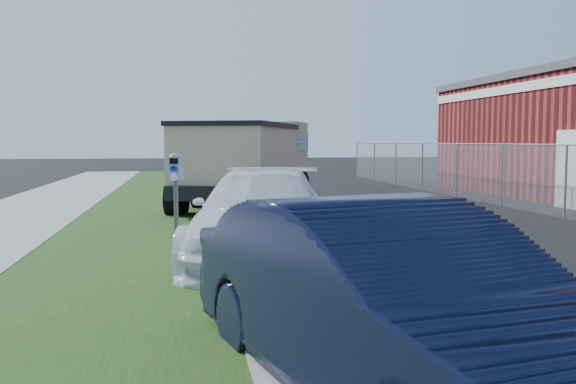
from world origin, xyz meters
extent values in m
plane|color=black|center=(0.00, 0.00, 0.00)|extent=(120.00, 120.00, 0.00)
cube|color=gray|center=(-2.60, 2.00, 0.07)|extent=(0.25, 50.00, 0.15)
cube|color=#173C10|center=(-4.20, 2.00, 0.07)|extent=(3.00, 50.00, 0.13)
plane|color=slate|center=(6.00, 7.00, 0.90)|extent=(0.00, 30.00, 30.00)
cylinder|color=gray|center=(6.00, 7.00, 1.80)|extent=(0.04, 30.00, 0.04)
cylinder|color=gray|center=(6.00, 4.00, 0.90)|extent=(0.06, 0.06, 1.80)
cylinder|color=gray|center=(6.00, 7.00, 0.90)|extent=(0.06, 0.06, 1.80)
cylinder|color=gray|center=(6.00, 10.00, 0.90)|extent=(0.06, 0.06, 1.80)
cylinder|color=gray|center=(6.00, 13.00, 0.90)|extent=(0.06, 0.06, 1.80)
cylinder|color=gray|center=(6.00, 16.00, 0.90)|extent=(0.06, 0.06, 1.80)
cylinder|color=gray|center=(6.00, 19.00, 0.90)|extent=(0.06, 0.06, 1.80)
cylinder|color=gray|center=(6.00, 22.00, 0.90)|extent=(0.06, 0.06, 1.80)
cube|color=silver|center=(7.48, 8.00, 3.60)|extent=(0.06, 14.00, 0.30)
cube|color=silver|center=(7.45, 6.00, 1.10)|extent=(0.08, 1.10, 2.20)
cylinder|color=#3F4247|center=(-3.32, 0.29, 0.71)|extent=(0.09, 0.09, 1.13)
cube|color=gray|center=(-3.32, 0.29, 1.46)|extent=(0.24, 0.20, 0.34)
ellipsoid|color=gray|center=(-3.32, 0.29, 1.63)|extent=(0.25, 0.21, 0.13)
cube|color=black|center=(-3.34, 0.22, 1.58)|extent=(0.13, 0.06, 0.09)
cube|color=#0D2295|center=(-3.34, 0.22, 1.45)|extent=(0.12, 0.05, 0.08)
cylinder|color=silver|center=(-3.34, 0.22, 1.33)|extent=(0.12, 0.05, 0.12)
cube|color=#3F4247|center=(-3.34, 0.22, 1.49)|extent=(0.04, 0.02, 0.06)
imported|color=white|center=(-2.00, -0.02, 0.72)|extent=(3.02, 5.26, 1.44)
imported|color=black|center=(-1.78, -5.35, 0.72)|extent=(2.60, 4.64, 1.45)
cube|color=black|center=(-1.49, 7.10, 0.70)|extent=(4.30, 6.51, 0.34)
cube|color=#9E8766|center=(-0.65, 9.15, 1.49)|extent=(2.75, 2.46, 1.93)
cube|color=black|center=(-0.65, 9.15, 1.88)|extent=(2.79, 2.49, 0.58)
cube|color=#9E8766|center=(-1.78, 6.39, 1.49)|extent=(3.67, 4.62, 1.54)
cube|color=black|center=(-1.78, 6.39, 2.29)|extent=(3.80, 4.75, 0.12)
cube|color=black|center=(-0.30, 10.00, 0.63)|extent=(2.19, 1.01, 0.29)
cylinder|color=black|center=(-1.71, 9.48, 0.48)|extent=(0.65, 1.01, 0.96)
cylinder|color=black|center=(0.34, 8.64, 0.48)|extent=(0.65, 1.01, 0.96)
cylinder|color=black|center=(-2.70, 7.08, 0.48)|extent=(0.65, 1.01, 0.96)
cylinder|color=black|center=(-0.65, 6.24, 0.48)|extent=(0.65, 1.01, 0.96)
cylinder|color=black|center=(-3.36, 5.47, 0.48)|extent=(0.65, 1.01, 0.96)
cylinder|color=black|center=(-1.30, 4.63, 0.48)|extent=(0.65, 1.01, 0.96)
camera|label=1|loc=(-3.22, -9.42, 1.88)|focal=38.00mm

